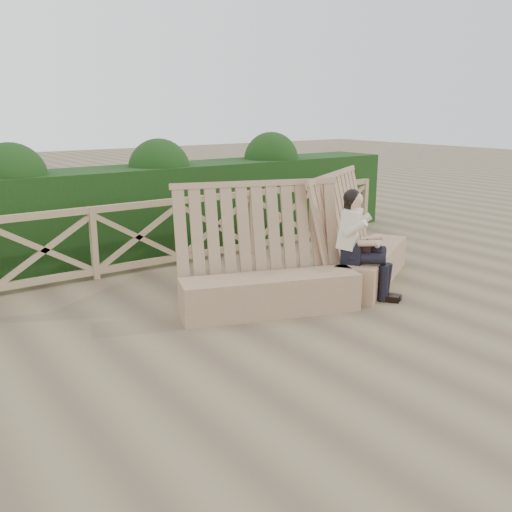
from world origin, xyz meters
TOP-DOWN VIEW (x-y plane):
  - ground at (0.00, 0.00)m, footprint 60.00×60.00m
  - bench at (1.54, 0.97)m, footprint 4.27×1.78m
  - woman at (1.88, 0.62)m, footprint 0.72×0.90m
  - guardrail at (0.00, 3.50)m, footprint 10.10×0.09m
  - hedge at (0.00, 4.70)m, footprint 12.00×1.20m

SIDE VIEW (x-z plane):
  - ground at x=0.00m, z-range 0.00..0.00m
  - bench at x=1.54m, z-range -0.40..1.21m
  - guardrail at x=0.00m, z-range 0.00..1.10m
  - hedge at x=0.00m, z-range 0.00..1.50m
  - woman at x=1.88m, z-range 0.06..1.53m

